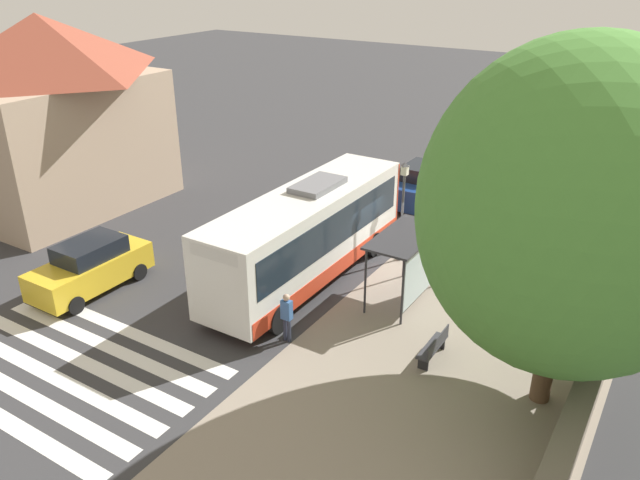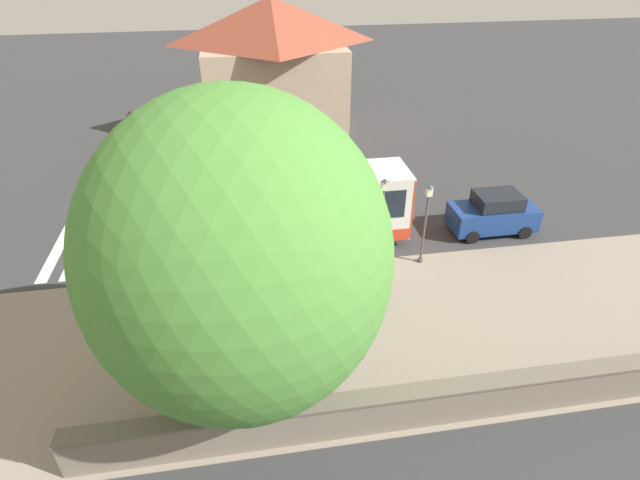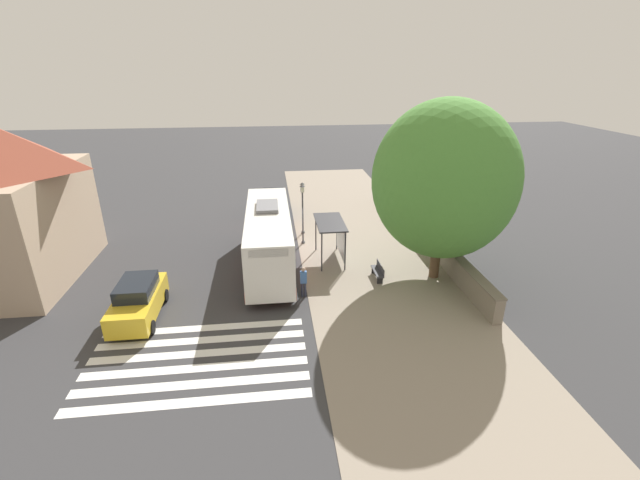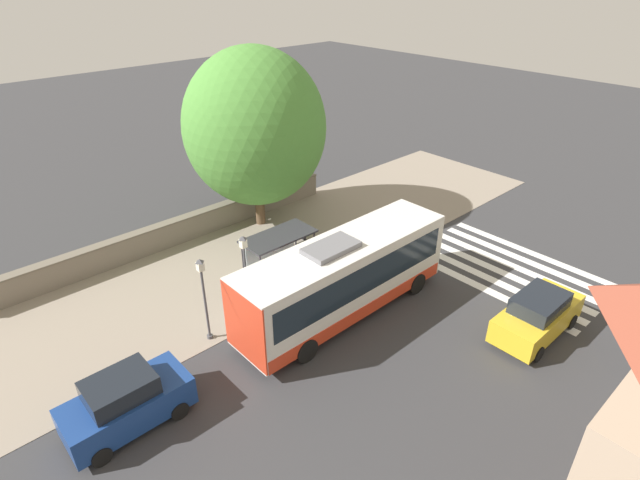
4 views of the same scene
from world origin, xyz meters
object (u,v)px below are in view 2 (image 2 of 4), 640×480
pedestrian (211,252)px  shade_tree (238,258)px  parked_car_behind_bus (493,213)px  parked_car_far_lane (195,176)px  bus_shelter (321,249)px  street_lamp_far (426,218)px  bench (253,328)px  bus (296,207)px  street_lamp_near (382,215)px

pedestrian → shade_tree: size_ratio=0.17×
pedestrian → parked_car_behind_bus: 13.28m
parked_car_behind_bus → parked_car_far_lane: 15.75m
bus_shelter → pedestrian: size_ratio=2.02×
shade_tree → parked_car_far_lane: 16.47m
bus_shelter → street_lamp_far: bearing=-72.9°
street_lamp_far → parked_car_behind_bus: 4.82m
bench → shade_tree: shade_tree is taller
bus → pedestrian: (-1.72, 3.82, -0.90)m
bus → parked_car_behind_bus: bus is taller
bench → street_lamp_far: size_ratio=0.43×
street_lamp_far → parked_car_far_lane: (8.70, 10.04, -1.32)m
street_lamp_far → shade_tree: bearing=132.0°
pedestrian → street_lamp_far: bearing=-94.5°
street_lamp_near → parked_car_behind_bus: (1.82, -6.07, -1.47)m
parked_car_behind_bus → parked_car_far_lane: bearing=64.7°
shade_tree → pedestrian: bearing=10.2°
bench → parked_car_far_lane: bearing=11.6°
bench → shade_tree: 6.13m
bus_shelter → pedestrian: (2.15, 4.34, -1.10)m
bench → street_lamp_near: 7.08m
parked_car_behind_bus → bus: bearing=87.2°
shade_tree → bench: bearing=-2.5°
bus → bench: (-6.08, 2.31, -1.43)m
bus → parked_car_far_lane: 7.99m
bus_shelter → bench: (-2.22, 2.83, -1.62)m
parked_car_behind_bus → street_lamp_near: bearing=106.7°
bus → parked_car_far_lane: (6.27, 4.85, -0.97)m
pedestrian → street_lamp_far: street_lamp_far is taller
bench → parked_car_far_lane: 12.62m
street_lamp_near → parked_car_far_lane: bearing=43.7°
bus_shelter → street_lamp_far: (1.44, -4.67, 0.15)m
street_lamp_near → street_lamp_far: bearing=-94.7°
bus → shade_tree: 10.35m
bus_shelter → bench: size_ratio=2.12×
bus_shelter → shade_tree: size_ratio=0.35×
street_lamp_near → pedestrian: bearing=85.5°
pedestrian → parked_car_far_lane: bearing=7.3°
bench → parked_car_behind_bus: bearing=-64.3°
shade_tree → parked_car_far_lane: bearing=8.7°
pedestrian → bench: 4.65m
shade_tree → parked_car_behind_bus: shade_tree is taller
bench → parked_car_behind_bus: size_ratio=0.40×
shade_tree → parked_car_behind_bus: (8.86, -11.85, -4.71)m
bus → street_lamp_near: bearing=-124.4°
bus → pedestrian: bearing=114.2°
bus_shelter → street_lamp_near: (1.59, -2.81, 0.35)m
bus → street_lamp_far: size_ratio=2.70×
bus → parked_car_far_lane: bearing=37.7°
bus → street_lamp_near: 4.07m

